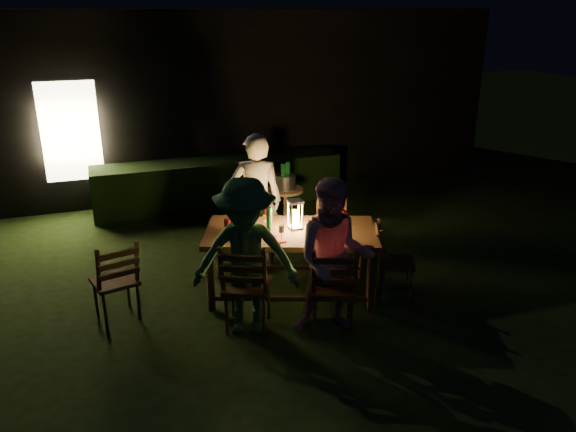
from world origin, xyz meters
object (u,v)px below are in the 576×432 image
object	(u,v)px
person_house_side	(257,201)
chair_near_left	(247,301)
dining_table	(291,237)
lantern	(295,216)
ice_bucket	(285,182)
chair_spare	(117,294)
side_table	(285,194)
chair_end	(395,273)
chair_near_right	(333,302)
chair_far_right	(333,247)
bottle_bucket_a	(283,180)
chair_far_left	(257,244)
bottle_table	(269,219)
bottle_bucket_b	(288,177)
person_opp_left	(246,258)
person_opp_right	(334,259)

from	to	relation	value
person_house_side	chair_near_left	bearing A→B (deg)	89.93
dining_table	person_house_side	bearing A→B (deg)	118.76
dining_table	chair_near_left	size ratio (longest dim) A/B	2.03
lantern	ice_bucket	size ratio (longest dim) A/B	1.17
chair_spare	lantern	size ratio (longest dim) A/B	2.85
side_table	chair_end	bearing A→B (deg)	-74.98
chair_near_right	chair_spare	size ratio (longest dim) A/B	1.04
chair_far_right	side_table	bearing A→B (deg)	-67.27
person_house_side	lantern	size ratio (longest dim) A/B	5.08
bottle_bucket_a	side_table	bearing A→B (deg)	38.66
chair_far_left	chair_spare	size ratio (longest dim) A/B	1.03
chair_far_left	bottle_table	xyz separation A→B (m)	(-0.07, -0.79, 0.65)
chair_near_right	chair_end	bearing A→B (deg)	45.41
ice_bucket	bottle_bucket_b	xyz separation A→B (m)	(0.05, 0.04, 0.05)
bottle_bucket_a	bottle_bucket_b	world-z (taller)	same
dining_table	person_opp_left	size ratio (longest dim) A/B	1.29
dining_table	person_opp_right	bearing A→B (deg)	-61.24
bottle_bucket_a	chair_spare	bearing A→B (deg)	-145.30
chair_near_left	person_opp_right	size ratio (longest dim) A/B	0.64
person_house_side	person_opp_left	bearing A→B (deg)	90.00
chair_near_right	chair_spare	xyz separation A→B (m)	(-2.15, 0.94, -0.01)
bottle_table	lantern	bearing A→B (deg)	-10.40
chair_near_left	lantern	world-z (taller)	lantern
chair_far_left	person_house_side	distance (m)	0.58
person_house_side	lantern	world-z (taller)	person_house_side
ice_bucket	dining_table	bearing A→B (deg)	-106.93
lantern	bottle_table	size ratio (longest dim) A/B	1.25
chair_far_left	bottle_bucket_a	bearing A→B (deg)	-113.55
chair_near_left	chair_near_right	xyz separation A→B (m)	(0.85, -0.31, -0.01)
dining_table	person_opp_right	distance (m)	0.94
chair_far_right	bottle_bucket_a	world-z (taller)	bottle_bucket_a
bottle_bucket_a	bottle_bucket_b	distance (m)	0.13
chair_far_left	chair_far_right	world-z (taller)	chair_far_left
dining_table	bottle_table	distance (m)	0.33
chair_end	dining_table	bearing A→B (deg)	-86.57
chair_far_left	bottle_table	world-z (taller)	bottle_table
chair_near_right	person_opp_right	size ratio (longest dim) A/B	0.62
person_house_side	side_table	world-z (taller)	person_house_side
chair_far_right	person_opp_left	xyz separation A→B (m)	(-1.48, -1.15, 0.57)
bottle_bucket_a	bottle_bucket_b	size ratio (longest dim) A/B	1.00
bottle_bucket_a	chair_far_left	bearing A→B (deg)	-126.42
bottle_table	ice_bucket	size ratio (longest dim) A/B	0.93
lantern	side_table	world-z (taller)	lantern
person_opp_left	bottle_table	distance (m)	0.85
chair_far_right	side_table	distance (m)	1.36
bottle_table	dining_table	bearing A→B (deg)	-19.87
chair_end	person_house_side	bearing A→B (deg)	-112.60
chair_spare	person_opp_right	size ratio (longest dim) A/B	0.59
dining_table	person_opp_left	distance (m)	0.94
chair_near_right	chair_far_right	xyz separation A→B (m)	(0.62, 1.42, -0.04)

